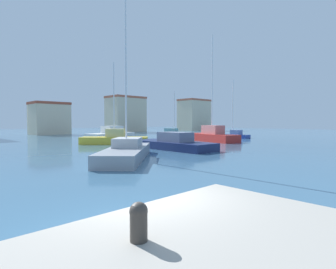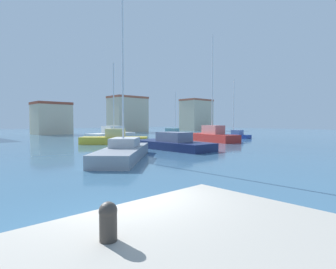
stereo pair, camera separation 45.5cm
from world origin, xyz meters
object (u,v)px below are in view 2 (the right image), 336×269
object	(u,v)px
sailboat_blue_outer_mooring	(234,135)
motorboat_white_behind_lamppost	(112,135)
motorboat_navy_far_right	(171,143)
sailboat_yellow_inner_mooring	(114,139)
sailboat_teal_near_pier	(174,134)
sailboat_grey_distant_north	(124,151)
sailboat_red_center_channel	(212,136)
mooring_bollard	(108,220)

from	to	relation	value
sailboat_blue_outer_mooring	motorboat_white_behind_lamppost	world-z (taller)	sailboat_blue_outer_mooring
motorboat_navy_far_right	motorboat_white_behind_lamppost	bearing A→B (deg)	77.93
sailboat_yellow_inner_mooring	sailboat_teal_near_pier	distance (m)	16.05
sailboat_grey_distant_north	motorboat_white_behind_lamppost	distance (m)	21.48
sailboat_grey_distant_north	motorboat_white_behind_lamppost	bearing A→B (deg)	60.95
sailboat_blue_outer_mooring	sailboat_teal_near_pier	size ratio (longest dim) A/B	1.21
motorboat_navy_far_right	sailboat_red_center_channel	bearing A→B (deg)	18.62
sailboat_blue_outer_mooring	sailboat_grey_distant_north	size ratio (longest dim) A/B	0.62
sailboat_yellow_inner_mooring	motorboat_white_behind_lamppost	distance (m)	8.80
sailboat_grey_distant_north	motorboat_navy_far_right	size ratio (longest dim) A/B	1.66
sailboat_yellow_inner_mooring	mooring_bollard	bearing A→B (deg)	-121.74
mooring_bollard	sailboat_teal_near_pier	bearing A→B (deg)	44.56
sailboat_blue_outer_mooring	sailboat_yellow_inner_mooring	xyz separation A→B (m)	(-19.81, 2.79, 0.08)
sailboat_red_center_channel	sailboat_yellow_inner_mooring	xyz separation A→B (m)	(-11.61, 4.87, -0.16)
sailboat_teal_near_pier	motorboat_navy_far_right	bearing A→B (deg)	-135.04
motorboat_navy_far_right	sailboat_teal_near_pier	bearing A→B (deg)	44.96
sailboat_red_center_channel	sailboat_teal_near_pier	size ratio (longest dim) A/B	1.82
mooring_bollard	sailboat_grey_distant_north	size ratio (longest dim) A/B	0.04
mooring_bollard	motorboat_white_behind_lamppost	size ratio (longest dim) A/B	0.06
sailboat_blue_outer_mooring	motorboat_white_behind_lamppost	bearing A→B (deg)	145.96
motorboat_navy_far_right	sailboat_yellow_inner_mooring	bearing A→B (deg)	95.87
sailboat_yellow_inner_mooring	sailboat_teal_near_pier	world-z (taller)	sailboat_yellow_inner_mooring
sailboat_red_center_channel	motorboat_navy_far_right	size ratio (longest dim) A/B	1.54
mooring_bollard	motorboat_white_behind_lamppost	distance (m)	36.33
sailboat_yellow_inner_mooring	sailboat_teal_near_pier	xyz separation A→B (m)	(15.02, 5.65, -0.03)
sailboat_red_center_channel	mooring_bollard	bearing A→B (deg)	-144.60
sailboat_grey_distant_north	motorboat_white_behind_lamppost	world-z (taller)	sailboat_grey_distant_north
sailboat_yellow_inner_mooring	sailboat_grey_distant_north	world-z (taller)	sailboat_grey_distant_north
sailboat_blue_outer_mooring	motorboat_white_behind_lamppost	size ratio (longest dim) A/B	1.06
sailboat_blue_outer_mooring	sailboat_red_center_channel	size ratio (longest dim) A/B	0.67
mooring_bollard	sailboat_grey_distant_north	bearing A→B (deg)	55.75
sailboat_blue_outer_mooring	sailboat_red_center_channel	bearing A→B (deg)	-165.82
sailboat_teal_near_pier	sailboat_blue_outer_mooring	bearing A→B (deg)	-60.44
sailboat_yellow_inner_mooring	sailboat_grey_distant_north	size ratio (longest dim) A/B	0.62
sailboat_blue_outer_mooring	motorboat_navy_far_right	world-z (taller)	sailboat_blue_outer_mooring
sailboat_red_center_channel	sailboat_yellow_inner_mooring	bearing A→B (deg)	157.26
sailboat_blue_outer_mooring	sailboat_teal_near_pier	xyz separation A→B (m)	(-4.79, 8.44, 0.05)
sailboat_yellow_inner_mooring	sailboat_teal_near_pier	size ratio (longest dim) A/B	1.22
sailboat_grey_distant_north	sailboat_red_center_channel	bearing A→B (deg)	19.41
sailboat_grey_distant_north	sailboat_blue_outer_mooring	bearing A→B (deg)	17.79
mooring_bollard	sailboat_teal_near_pier	distance (m)	41.42
sailboat_red_center_channel	sailboat_yellow_inner_mooring	size ratio (longest dim) A/B	1.49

